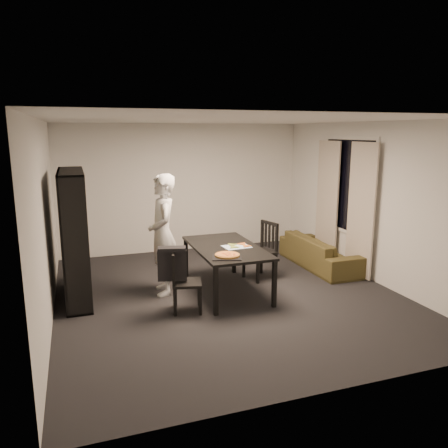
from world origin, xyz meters
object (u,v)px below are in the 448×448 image
object	(u,v)px
baking_tray	(227,257)
sofa	(321,252)
chair_left	(181,277)
person	(163,235)
bookshelf	(75,236)
dining_table	(226,250)
pepperoni_pizza	(227,255)
chair_right	(264,246)

from	to	relation	value
baking_tray	sofa	size ratio (longest dim) A/B	0.21
chair_left	baking_tray	world-z (taller)	chair_left
chair_left	baking_tray	distance (m)	0.69
person	bookshelf	bearing A→B (deg)	-96.57
dining_table	person	world-z (taller)	person
chair_left	pepperoni_pizza	world-z (taller)	chair_left
chair_left	pepperoni_pizza	bearing A→B (deg)	-77.88
bookshelf	dining_table	bearing A→B (deg)	-12.41
person	dining_table	bearing A→B (deg)	77.89
sofa	chair_right	bearing A→B (deg)	100.56
person	pepperoni_pizza	distance (m)	1.10
sofa	pepperoni_pizza	bearing A→B (deg)	117.88
chair_right	pepperoni_pizza	xyz separation A→B (m)	(-1.00, -0.95, 0.20)
person	pepperoni_pizza	xyz separation A→B (m)	(0.75, -0.79, -0.17)
chair_left	pepperoni_pizza	xyz separation A→B (m)	(0.67, -0.02, 0.26)
chair_right	sofa	bearing A→B (deg)	85.50
bookshelf	sofa	distance (m)	4.30
dining_table	pepperoni_pizza	size ratio (longest dim) A/B	4.93
bookshelf	baking_tray	xyz separation A→B (m)	(1.98, -1.05, -0.22)
chair_right	baking_tray	distance (m)	1.43
bookshelf	baking_tray	size ratio (longest dim) A/B	4.75
dining_table	person	bearing A→B (deg)	164.42
chair_left	bookshelf	bearing A→B (deg)	66.70
baking_tray	chair_left	bearing A→B (deg)	175.51
bookshelf	pepperoni_pizza	world-z (taller)	bookshelf
baking_tray	person	bearing A→B (deg)	131.34
pepperoni_pizza	sofa	bearing A→B (deg)	27.88
bookshelf	dining_table	distance (m)	2.25
sofa	dining_table	bearing A→B (deg)	107.42
dining_table	person	size ratio (longest dim) A/B	0.94
pepperoni_pizza	chair_right	bearing A→B (deg)	43.72
bookshelf	chair_left	distance (m)	1.73
dining_table	sofa	xyz separation A→B (m)	(2.07, 0.65, -0.38)
bookshelf	sofa	size ratio (longest dim) A/B	1.00
person	baking_tray	size ratio (longest dim) A/B	4.58
sofa	bookshelf	bearing A→B (deg)	92.29
bookshelf	pepperoni_pizza	xyz separation A→B (m)	(2.01, -1.01, -0.20)
bookshelf	person	xyz separation A→B (m)	(1.26, -0.22, -0.03)
bookshelf	chair_right	distance (m)	3.03
chair_right	sofa	world-z (taller)	chair_right
baking_tray	sofa	bearing A→B (deg)	28.36
baking_tray	pepperoni_pizza	bearing A→B (deg)	59.40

